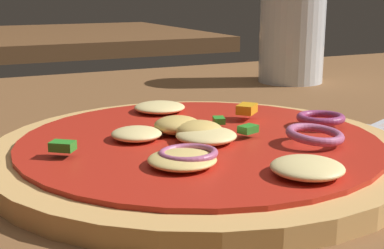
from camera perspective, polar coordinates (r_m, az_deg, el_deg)
The scene contains 4 objects.
dining_table at distance 0.34m, azimuth 3.08°, elevation -8.15°, with size 1.34×0.91×0.04m.
pizza at distance 0.36m, azimuth 1.44°, elevation -2.47°, with size 0.27×0.27×0.03m.
beer_glass at distance 0.68m, azimuth 10.43°, elevation 8.96°, with size 0.08×0.08×0.12m.
background_table at distance 1.52m, azimuth -13.67°, elevation 8.72°, with size 0.72×0.67×0.04m.
Camera 1 is at (-0.15, -0.28, 0.15)m, focal length 50.84 mm.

